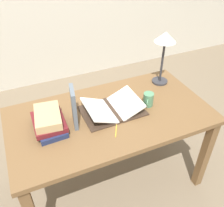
{
  "coord_description": "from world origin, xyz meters",
  "views": [
    {
      "loc": [
        -0.53,
        -1.23,
        1.82
      ],
      "look_at": [
        0.02,
        0.01,
        0.8
      ],
      "focal_mm": 40.0,
      "sensor_mm": 36.0,
      "label": 1
    }
  ],
  "objects_px": {
    "book_stack_tall": "(49,121)",
    "reading_lamp": "(165,43)",
    "book_standing_upright": "(74,107)",
    "open_book": "(112,108)",
    "pencil": "(116,129)",
    "coffee_mug": "(148,99)"
  },
  "relations": [
    {
      "from": "book_standing_upright",
      "to": "coffee_mug",
      "type": "height_order",
      "value": "book_standing_upright"
    },
    {
      "from": "book_standing_upright",
      "to": "pencil",
      "type": "distance_m",
      "value": 0.3
    },
    {
      "from": "open_book",
      "to": "reading_lamp",
      "type": "distance_m",
      "value": 0.63
    },
    {
      "from": "book_stack_tall",
      "to": "book_standing_upright",
      "type": "xyz_separation_m",
      "value": [
        0.17,
        -0.02,
        0.08
      ]
    },
    {
      "from": "open_book",
      "to": "pencil",
      "type": "height_order",
      "value": "open_book"
    },
    {
      "from": "book_stack_tall",
      "to": "reading_lamp",
      "type": "bearing_deg",
      "value": 11.5
    },
    {
      "from": "reading_lamp",
      "to": "pencil",
      "type": "xyz_separation_m",
      "value": [
        -0.57,
        -0.38,
        -0.34
      ]
    },
    {
      "from": "book_stack_tall",
      "to": "book_standing_upright",
      "type": "relative_size",
      "value": 1.07
    },
    {
      "from": "book_stack_tall",
      "to": "open_book",
      "type": "bearing_deg",
      "value": -0.26
    },
    {
      "from": "book_standing_upright",
      "to": "pencil",
      "type": "bearing_deg",
      "value": -25.49
    },
    {
      "from": "reading_lamp",
      "to": "book_stack_tall",
      "type": "bearing_deg",
      "value": -168.5
    },
    {
      "from": "book_stack_tall",
      "to": "coffee_mug",
      "type": "relative_size",
      "value": 2.88
    },
    {
      "from": "open_book",
      "to": "coffee_mug",
      "type": "distance_m",
      "value": 0.27
    },
    {
      "from": "open_book",
      "to": "pencil",
      "type": "distance_m",
      "value": 0.19
    },
    {
      "from": "open_book",
      "to": "book_stack_tall",
      "type": "xyz_separation_m",
      "value": [
        -0.44,
        0.0,
        0.03
      ]
    },
    {
      "from": "book_stack_tall",
      "to": "reading_lamp",
      "type": "height_order",
      "value": "reading_lamp"
    },
    {
      "from": "open_book",
      "to": "book_stack_tall",
      "type": "relative_size",
      "value": 1.5
    },
    {
      "from": "book_stack_tall",
      "to": "pencil",
      "type": "bearing_deg",
      "value": -25.26
    },
    {
      "from": "open_book",
      "to": "coffee_mug",
      "type": "relative_size",
      "value": 4.33
    },
    {
      "from": "book_standing_upright",
      "to": "reading_lamp",
      "type": "relative_size",
      "value": 0.63
    },
    {
      "from": "open_book",
      "to": "pencil",
      "type": "bearing_deg",
      "value": -107.41
    },
    {
      "from": "book_standing_upright",
      "to": "reading_lamp",
      "type": "height_order",
      "value": "reading_lamp"
    }
  ]
}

